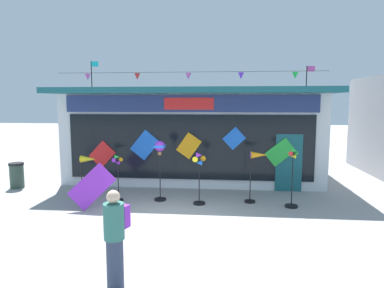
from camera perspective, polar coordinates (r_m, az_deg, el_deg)
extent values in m
plane|color=#9E9B99|center=(8.99, -3.85, -13.13)|extent=(80.00, 80.00, 0.00)
cube|color=silver|center=(14.80, 0.63, 1.57)|extent=(9.66, 5.41, 3.39)
cube|color=#195660|center=(14.25, 0.46, 8.59)|extent=(10.06, 6.39, 0.20)
cube|color=navy|center=(12.01, -0.51, 6.75)|extent=(8.89, 0.08, 0.60)
cube|color=red|center=(11.98, -0.53, 6.75)|extent=(1.74, 0.04, 0.42)
cube|color=black|center=(12.12, -0.50, -0.53)|extent=(8.70, 0.06, 2.31)
cube|color=#195660|center=(12.32, 15.83, -3.06)|extent=(0.90, 0.07, 2.00)
cube|color=red|center=(12.83, -14.76, -1.68)|extent=(1.01, 0.03, 1.02)
cube|color=blue|center=(12.32, -7.88, -0.20)|extent=(1.09, 0.03, 1.12)
cube|color=orange|center=(12.05, -0.53, -0.30)|extent=(0.92, 0.03, 0.97)
cube|color=blue|center=(11.96, 7.04, 0.92)|extent=(0.82, 0.03, 0.82)
cube|color=green|center=(12.16, 14.50, -1.35)|extent=(1.07, 0.03, 1.03)
cylinder|color=black|center=(11.88, -0.61, 11.92)|extent=(9.28, 0.01, 0.01)
cone|color=#EA4CA3|center=(12.75, -17.00, 10.65)|extent=(0.20, 0.20, 0.22)
cone|color=red|center=(12.19, -9.11, 11.05)|extent=(0.20, 0.20, 0.22)
cone|color=#EA4CA3|center=(11.86, -0.61, 11.25)|extent=(0.20, 0.20, 0.22)
cone|color=purple|center=(11.81, 8.17, 11.20)|extent=(0.20, 0.20, 0.22)
cone|color=green|center=(12.01, 16.83, 10.90)|extent=(0.20, 0.20, 0.22)
cylinder|color=black|center=(15.85, -16.41, 10.82)|extent=(0.04, 0.04, 1.28)
cube|color=#19B7BC|center=(15.84, -15.93, 12.72)|extent=(0.32, 0.02, 0.22)
cylinder|color=black|center=(15.08, 18.56, 10.40)|extent=(0.04, 0.04, 0.98)
cube|color=#EA4CA3|center=(15.14, 19.22, 11.77)|extent=(0.32, 0.02, 0.22)
cylinder|color=black|center=(11.56, -17.81, -8.71)|extent=(0.35, 0.35, 0.06)
cylinder|color=black|center=(11.41, -17.93, -5.66)|extent=(0.03, 0.03, 1.32)
cone|color=yellow|center=(11.20, -16.92, -2.43)|extent=(0.49, 0.24, 0.22)
cylinder|color=#19B7BC|center=(11.29, -18.06, -2.40)|extent=(0.03, 0.16, 0.16)
cylinder|color=black|center=(11.11, -12.13, -9.16)|extent=(0.29, 0.29, 0.06)
cylinder|color=black|center=(10.95, -12.21, -5.98)|extent=(0.03, 0.03, 1.32)
cylinder|color=black|center=(10.79, -12.37, -2.60)|extent=(0.06, 0.04, 0.06)
cone|color=orange|center=(10.76, -11.91, -2.61)|extent=(0.13, 0.14, 0.13)
cone|color=green|center=(10.78, -12.38, -2.12)|extent=(0.14, 0.13, 0.13)
cone|color=purple|center=(10.82, -12.82, -2.59)|extent=(0.13, 0.14, 0.13)
cone|color=purple|center=(10.80, -12.35, -3.07)|extent=(0.14, 0.13, 0.13)
cylinder|color=black|center=(11.01, -5.31, -9.18)|extent=(0.37, 0.37, 0.06)
cylinder|color=black|center=(10.83, -5.35, -5.35)|extent=(0.03, 0.03, 1.57)
sphere|color=purple|center=(10.67, -5.41, -0.36)|extent=(0.33, 0.33, 0.33)
cube|color=blue|center=(10.67, -5.41, -0.36)|extent=(0.34, 0.34, 0.07)
cube|color=brown|center=(10.70, -5.39, -1.56)|extent=(0.10, 0.10, 0.10)
cylinder|color=black|center=(10.58, 1.20, -9.84)|extent=(0.36, 0.36, 0.06)
cylinder|color=black|center=(10.40, 1.21, -6.30)|extent=(0.03, 0.03, 1.40)
cylinder|color=black|center=(10.22, 1.20, -2.52)|extent=(0.06, 0.04, 0.06)
cone|color=orange|center=(10.22, 1.85, -2.53)|extent=(0.17, 0.18, 0.17)
cone|color=purple|center=(10.21, 1.20, -1.88)|extent=(0.18, 0.17, 0.17)
cone|color=yellow|center=(10.23, 0.56, -2.51)|extent=(0.17, 0.18, 0.17)
cone|color=blue|center=(10.24, 1.20, -3.16)|extent=(0.18, 0.17, 0.17)
cylinder|color=black|center=(10.91, 9.62, -9.42)|extent=(0.33, 0.33, 0.06)
cylinder|color=black|center=(10.73, 9.70, -5.74)|extent=(0.03, 0.03, 1.49)
cone|color=orange|center=(10.61, 11.12, -1.80)|extent=(0.52, 0.27, 0.22)
cylinder|color=purple|center=(10.59, 9.78, -1.79)|extent=(0.03, 0.16, 0.16)
cylinder|color=black|center=(10.71, 16.22, -9.91)|extent=(0.38, 0.38, 0.06)
cylinder|color=black|center=(10.51, 16.37, -5.84)|extent=(0.03, 0.03, 1.62)
cylinder|color=black|center=(10.33, 16.56, -1.50)|extent=(0.06, 0.04, 0.06)
cone|color=green|center=(10.35, 17.04, -1.51)|extent=(0.13, 0.14, 0.13)
cone|color=green|center=(10.32, 16.58, -1.02)|extent=(0.14, 0.13, 0.13)
cone|color=red|center=(10.31, 16.08, -1.50)|extent=(0.13, 0.14, 0.13)
cone|color=yellow|center=(10.34, 16.55, -1.99)|extent=(0.14, 0.13, 0.13)
cylinder|color=#333D56|center=(6.13, -12.70, -18.90)|extent=(0.28, 0.28, 0.86)
cylinder|color=#337066|center=(5.85, -12.90, -12.44)|extent=(0.34, 0.34, 0.60)
sphere|color=beige|center=(5.73, -13.01, -8.57)|extent=(0.22, 0.22, 0.22)
cube|color=purple|center=(5.99, -11.70, -11.64)|extent=(0.30, 0.24, 0.38)
cylinder|color=#2D4238|center=(13.97, -27.18, -4.83)|extent=(0.48, 0.48, 0.84)
cylinder|color=black|center=(13.89, -27.29, -2.97)|extent=(0.52, 0.52, 0.08)
cube|color=purple|center=(10.32, -16.36, -6.84)|extent=(1.35, 0.40, 1.35)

